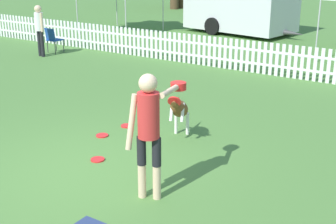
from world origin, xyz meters
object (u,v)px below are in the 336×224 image
at_px(frisbee_near_handler, 127,126).
at_px(frisbee_near_dog, 102,135).
at_px(handler_person, 150,121).
at_px(folding_chair_blue_left, 53,38).
at_px(leaping_dog, 179,109).
at_px(frisbee_midfield, 98,160).
at_px(spectator_standing, 39,26).

height_order(frisbee_near_handler, frisbee_near_dog, same).
bearing_deg(handler_person, folding_chair_blue_left, 122.21).
bearing_deg(folding_chair_blue_left, leaping_dog, 153.12).
distance_m(leaping_dog, frisbee_midfield, 1.64).
bearing_deg(spectator_standing, handler_person, 159.54).
relative_size(leaping_dog, frisbee_near_handler, 4.73).
height_order(handler_person, frisbee_near_handler, handler_person).
bearing_deg(folding_chair_blue_left, handler_person, 145.85).
bearing_deg(frisbee_midfield, frisbee_near_handler, 111.31).
bearing_deg(frisbee_near_dog, folding_chair_blue_left, 142.76).
height_order(frisbee_midfield, folding_chair_blue_left, folding_chair_blue_left).
bearing_deg(frisbee_near_dog, handler_person, -32.71).
relative_size(frisbee_midfield, spectator_standing, 0.14).
bearing_deg(folding_chair_blue_left, frisbee_near_handler, 148.92).
xyz_separation_m(frisbee_midfield, spectator_standing, (-6.71, 4.92, 0.94)).
bearing_deg(frisbee_midfield, spectator_standing, 143.74).
distance_m(handler_person, frisbee_midfield, 1.78).
bearing_deg(frisbee_midfield, folding_chair_blue_left, 140.96).
bearing_deg(leaping_dog, frisbee_near_handler, -22.76).
bearing_deg(spectator_standing, folding_chair_blue_left, -70.45).
relative_size(frisbee_midfield, folding_chair_blue_left, 0.27).
distance_m(leaping_dog, spectator_standing, 8.12).
relative_size(leaping_dog, frisbee_midfield, 4.73).
distance_m(handler_person, frisbee_near_handler, 2.90).
xyz_separation_m(leaping_dog, frisbee_midfield, (-0.60, -1.42, -0.56)).
xyz_separation_m(frisbee_near_handler, frisbee_midfield, (0.56, -1.44, 0.00)).
relative_size(frisbee_near_handler, frisbee_near_dog, 1.00).
distance_m(frisbee_midfield, spectator_standing, 8.37).
relative_size(frisbee_near_handler, spectator_standing, 0.14).
height_order(leaping_dog, spectator_standing, spectator_standing).
distance_m(folding_chair_blue_left, spectator_standing, 0.74).
height_order(leaping_dog, frisbee_near_handler, leaping_dog).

